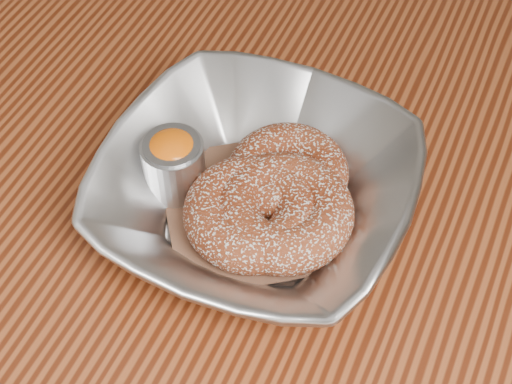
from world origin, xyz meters
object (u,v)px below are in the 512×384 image
at_px(donut_back, 288,173).
at_px(donut_extra, 283,212).
at_px(table, 175,245).
at_px(serving_bowl, 256,192).
at_px(donut_front, 252,213).
at_px(ramekin, 174,163).

bearing_deg(donut_back, donut_extra, -73.05).
height_order(table, serving_bowl, serving_bowl).
xyz_separation_m(table, serving_bowl, (0.09, -0.00, 0.13)).
relative_size(serving_bowl, donut_front, 2.28).
xyz_separation_m(table, ramekin, (0.02, -0.01, 0.14)).
bearing_deg(ramekin, donut_back, 22.90).
bearing_deg(table, serving_bowl, -1.17).
relative_size(serving_bowl, donut_back, 2.50).
bearing_deg(donut_back, serving_bowl, -115.58).
height_order(donut_back, donut_extra, donut_extra).
height_order(table, ramekin, ramekin).
distance_m(table, donut_back, 0.16).
xyz_separation_m(table, donut_extra, (0.11, -0.01, 0.13)).
xyz_separation_m(table, donut_front, (0.09, -0.02, 0.13)).
xyz_separation_m(donut_front, ramekin, (-0.08, 0.01, 0.01)).
distance_m(donut_front, ramekin, 0.08).
bearing_deg(donut_extra, serving_bowl, 160.92).
xyz_separation_m(serving_bowl, ramekin, (-0.07, -0.01, 0.01)).
xyz_separation_m(table, donut_back, (0.10, 0.03, 0.13)).
relative_size(donut_back, donut_extra, 0.89).
bearing_deg(donut_front, ramekin, 169.34).
height_order(donut_back, donut_front, donut_front).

